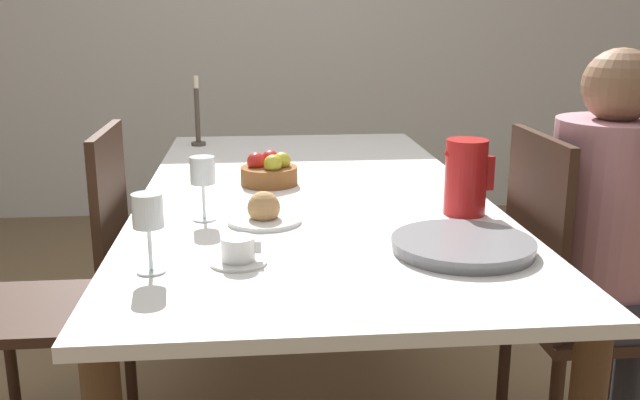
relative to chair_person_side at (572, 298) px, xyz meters
name	(u,v)px	position (x,y,z in m)	size (l,w,h in m)	color
wall_back	(278,10)	(-0.70, 2.85, 0.78)	(10.00, 0.06, 2.60)	white
dining_table	(311,216)	(-0.70, 0.37, 0.15)	(1.03, 2.06, 0.75)	white
chair_person_side	(572,298)	(0.00, 0.00, 0.00)	(0.42, 0.42, 0.98)	#331E14
chair_opposite	(74,290)	(-1.39, 0.19, 0.00)	(0.42, 0.42, 0.98)	#331E14
person_seated	(618,233)	(0.09, -0.04, 0.20)	(0.39, 0.41, 1.20)	#33333D
red_pitcher	(466,177)	(-0.30, 0.07, 0.34)	(0.14, 0.11, 0.21)	red
wine_glass_water	(203,174)	(-1.00, 0.07, 0.36)	(0.07, 0.07, 0.17)	white
wine_glass_juice	(148,216)	(-1.09, -0.31, 0.36)	(0.07, 0.07, 0.17)	white
teacup_near_person	(238,252)	(-0.91, -0.27, 0.26)	(0.13, 0.13, 0.06)	white
serving_tray	(463,245)	(-0.39, -0.24, 0.25)	(0.33, 0.33, 0.03)	gray
bread_plate	(264,213)	(-0.85, 0.04, 0.26)	(0.20, 0.20, 0.09)	white
fruit_bowl	(269,171)	(-0.82, 0.46, 0.27)	(0.18, 0.18, 0.10)	brown
candlestick_tall	(197,119)	(-1.10, 1.19, 0.34)	(0.06, 0.06, 0.29)	#4C4238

